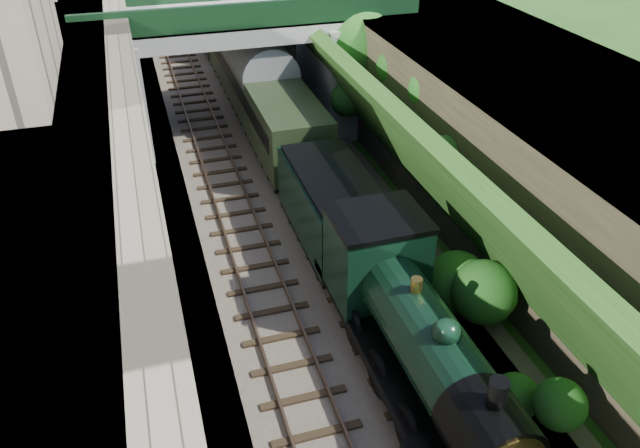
# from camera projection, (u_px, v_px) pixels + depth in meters

# --- Properties ---
(trackbed) EXTENTS (10.00, 90.00, 0.20)m
(trackbed) POSITION_uv_depth(u_px,v_px,m) (257.00, 159.00, 30.56)
(trackbed) COLOR #473F38
(trackbed) RESTS_ON ground
(retaining_wall) EXTENTS (1.00, 90.00, 7.00)m
(retaining_wall) POSITION_uv_depth(u_px,v_px,m) (131.00, 106.00, 27.36)
(retaining_wall) COLOR #756B56
(retaining_wall) RESTS_ON ground
(street_plateau_left) EXTENTS (6.00, 90.00, 7.00)m
(street_plateau_left) POSITION_uv_depth(u_px,v_px,m) (46.00, 115.00, 26.50)
(street_plateau_left) COLOR #262628
(street_plateau_left) RESTS_ON ground
(street_plateau_right) EXTENTS (8.00, 90.00, 6.25)m
(street_plateau_right) POSITION_uv_depth(u_px,v_px,m) (440.00, 80.00, 31.28)
(street_plateau_right) COLOR #262628
(street_plateau_right) RESTS_ON ground
(embankment_slope) EXTENTS (4.58, 90.00, 6.36)m
(embankment_slope) POSITION_uv_depth(u_px,v_px,m) (366.00, 111.00, 29.08)
(embankment_slope) COLOR #1E4714
(embankment_slope) RESTS_ON ground
(track_left) EXTENTS (2.50, 90.00, 0.20)m
(track_left) POSITION_uv_depth(u_px,v_px,m) (217.00, 162.00, 29.98)
(track_left) COLOR black
(track_left) RESTS_ON trackbed
(track_right) EXTENTS (2.50, 90.00, 0.20)m
(track_right) POSITION_uv_depth(u_px,v_px,m) (281.00, 153.00, 30.77)
(track_right) COLOR black
(track_right) RESTS_ON trackbed
(road_bridge) EXTENTS (16.00, 6.40, 7.25)m
(road_bridge) POSITION_uv_depth(u_px,v_px,m) (255.00, 53.00, 31.87)
(road_bridge) COLOR gray
(road_bridge) RESTS_ON ground
(tree) EXTENTS (3.60, 3.80, 6.60)m
(tree) POSITION_uv_depth(u_px,v_px,m) (361.00, 46.00, 31.01)
(tree) COLOR black
(tree) RESTS_ON ground
(locomotive) EXTENTS (3.10, 10.22, 3.83)m
(locomotive) POSITION_uv_depth(u_px,v_px,m) (414.00, 334.00, 17.40)
(locomotive) COLOR black
(locomotive) RESTS_ON trackbed
(tender) EXTENTS (2.70, 6.00, 3.05)m
(tender) POSITION_uv_depth(u_px,v_px,m) (332.00, 211.00, 23.48)
(tender) COLOR black
(tender) RESTS_ON trackbed
(coach_front) EXTENTS (2.90, 18.00, 3.70)m
(coach_front) POSITION_uv_depth(u_px,v_px,m) (260.00, 87.00, 33.40)
(coach_front) COLOR black
(coach_front) RESTS_ON trackbed
(coach_middle) EXTENTS (2.90, 18.00, 3.70)m
(coach_middle) POSITION_uv_depth(u_px,v_px,m) (208.00, 6.00, 48.55)
(coach_middle) COLOR black
(coach_middle) RESTS_ON trackbed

